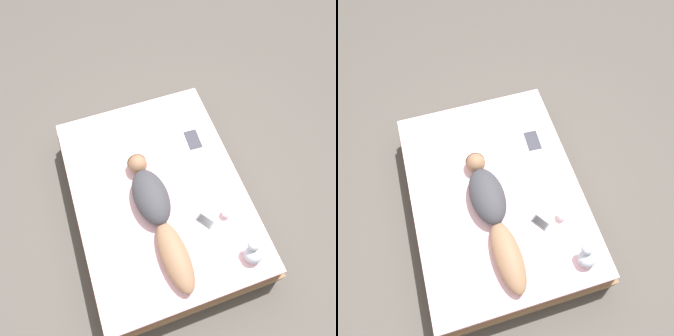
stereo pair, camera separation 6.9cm
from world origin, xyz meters
TOP-DOWN VIEW (x-y plane):
  - ground_plane at (0.00, 0.00)m, footprint 12.00×12.00m
  - bed at (0.00, 0.00)m, footprint 1.57×2.10m
  - person at (-0.09, -0.21)m, footprint 0.33×1.32m
  - open_magazine at (0.40, 0.41)m, footprint 0.42×0.33m
  - coffee_mug at (0.49, -0.41)m, footprint 0.12×0.08m
  - cell_phone at (0.29, -0.41)m, footprint 0.15×0.16m
  - plush_toy at (0.54, -0.80)m, footprint 0.16×0.17m

SIDE VIEW (x-z plane):
  - ground_plane at x=0.00m, z-range 0.00..0.00m
  - bed at x=0.00m, z-range 0.00..0.43m
  - open_magazine at x=0.40m, z-range 0.43..0.44m
  - cell_phone at x=0.29m, z-range 0.43..0.44m
  - coffee_mug at x=0.49m, z-range 0.43..0.51m
  - plush_toy at x=0.54m, z-range 0.41..0.62m
  - person at x=-0.09m, z-range 0.42..0.63m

